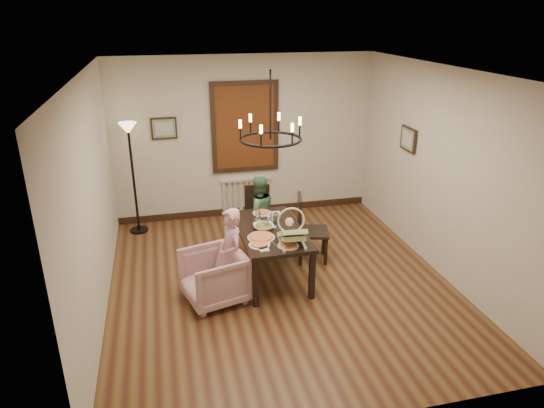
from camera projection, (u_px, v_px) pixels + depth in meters
name	position (u px, v px, depth m)	size (l,w,h in m)	color
room_shell	(274.00, 176.00, 6.43)	(4.51, 5.00, 2.81)	brown
dining_table	(271.00, 235.00, 6.56)	(0.88, 1.53, 0.71)	black
chair_far	(259.00, 215.00, 7.62)	(0.40, 0.40, 0.90)	black
chair_right	(313.00, 228.00, 7.04)	(0.44, 0.44, 1.01)	black
armchair	(214.00, 277.00, 6.09)	(0.72, 0.74, 0.67)	#C59799
elderly_woman	(231.00, 263.00, 6.07)	(0.37, 0.24, 1.02)	#D798AC
seated_man	(258.00, 219.00, 7.41)	(0.47, 0.37, 0.97)	#497B55
baby_bouncer	(292.00, 232.00, 6.06)	(0.37, 0.50, 0.33)	beige
salad_bowl	(264.00, 226.00, 6.51)	(0.33, 0.33, 0.08)	white
pizza_platter	(261.00, 237.00, 6.25)	(0.36, 0.36, 0.04)	tan
drinking_glass	(266.00, 225.00, 6.47)	(0.07, 0.07, 0.14)	silver
window_blinds	(245.00, 127.00, 8.24)	(1.00, 0.03, 1.40)	#5E3612
radiator	(246.00, 195.00, 8.73)	(0.92, 0.12, 0.62)	silver
picture_back	(164.00, 128.00, 7.95)	(0.42, 0.03, 0.36)	black
picture_right	(408.00, 139.00, 7.29)	(0.42, 0.03, 0.36)	black
floor_lamp	(134.00, 180.00, 7.82)	(0.30, 0.30, 1.80)	black
chandelier	(270.00, 139.00, 6.07)	(0.80, 0.80, 0.04)	black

